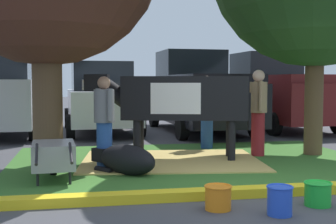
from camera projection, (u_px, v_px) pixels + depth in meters
ground_plane at (272, 194)px, 5.99m from camera, size 80.00×80.00×0.00m
grass_island at (193, 162)px, 8.31m from camera, size 6.54×4.74×0.02m
curb_yellow at (241, 192)px, 5.83m from camera, size 7.74×0.24×0.12m
hay_bedding at (171, 161)px, 8.35m from camera, size 3.48×2.78×0.04m
cow_holstein at (179, 99)px, 8.54m from camera, size 3.08×1.24×1.61m
calf_lying at (126, 160)px, 7.22m from camera, size 1.08×1.21×0.48m
person_handler at (207, 110)px, 9.94m from camera, size 0.52×0.34×1.60m
person_visitor_near at (104, 120)px, 7.61m from camera, size 0.34×0.49×1.56m
person_visitor_far at (258, 110)px, 8.94m from camera, size 0.34×0.52×1.70m
wheelbarrow at (53, 156)px, 6.70m from camera, size 0.66×1.61×0.63m
bucket_orange at (218, 197)px, 5.25m from camera, size 0.32×0.32×0.28m
bucket_blue at (280, 200)px, 5.03m from camera, size 0.30×0.30×0.33m
bucket_green at (318, 193)px, 5.41m from camera, size 0.33×0.33×0.28m
suv_black at (0, 89)px, 12.50m from camera, size 2.28×4.68×2.52m
hatchback_white at (101, 99)px, 13.19m from camera, size 2.18×4.48×2.02m
pickup_truck_black at (198, 94)px, 13.48m from camera, size 2.40×5.48×2.42m
pickup_truck_maroon at (277, 93)px, 14.43m from camera, size 2.40×5.48×2.42m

